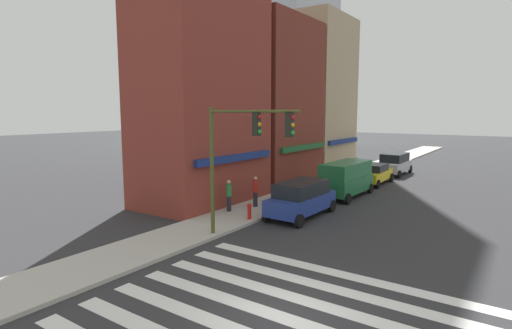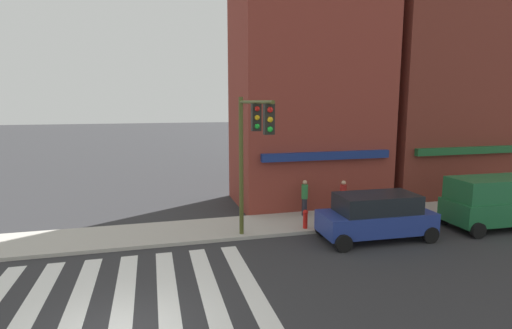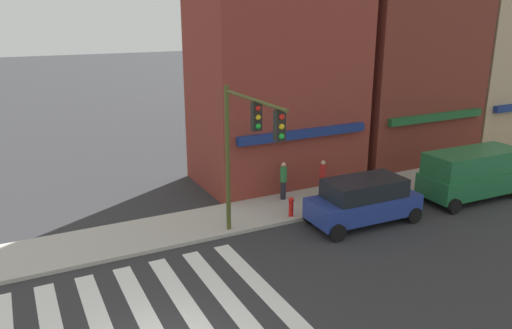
# 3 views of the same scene
# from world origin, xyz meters

# --- Properties ---
(sidewalk_left) EXTENTS (120.00, 3.00, 0.15)m
(sidewalk_left) POSITION_xyz_m (0.00, 7.50, 0.07)
(sidewalk_left) COLOR #B2ADA3
(sidewalk_left) RESTS_ON ground_plane
(storefront_row) EXTENTS (24.10, 5.30, 15.81)m
(storefront_row) POSITION_xyz_m (17.27, 11.50, 7.22)
(storefront_row) COLOR maroon
(storefront_row) RESTS_ON ground_plane
(traffic_signal) EXTENTS (0.32, 4.51, 5.89)m
(traffic_signal) POSITION_xyz_m (4.52, 4.74, 4.27)
(traffic_signal) COLOR #474C1E
(traffic_signal) RESTS_ON ground_plane
(suv_blue) EXTENTS (4.75, 2.12, 1.94)m
(suv_blue) POSITION_xyz_m (9.87, 4.70, 1.03)
(suv_blue) COLOR navy
(suv_blue) RESTS_ON ground_plane
(van_green) EXTENTS (5.05, 2.22, 2.34)m
(van_green) POSITION_xyz_m (16.20, 4.70, 1.29)
(van_green) COLOR #1E6638
(van_green) RESTS_ON ground_plane
(pedestrian_red_jacket) EXTENTS (0.32, 0.32, 1.77)m
(pedestrian_red_jacket) POSITION_xyz_m (9.90, 7.74, 1.07)
(pedestrian_red_jacket) COLOR #23232D
(pedestrian_red_jacket) RESTS_ON sidewalk_left
(pedestrian_green_top) EXTENTS (0.32, 0.32, 1.77)m
(pedestrian_green_top) POSITION_xyz_m (8.12, 8.31, 1.07)
(pedestrian_green_top) COLOR #23232D
(pedestrian_green_top) RESTS_ON sidewalk_left
(fire_hydrant) EXTENTS (0.24, 0.24, 0.84)m
(fire_hydrant) POSITION_xyz_m (7.41, 6.40, 0.61)
(fire_hydrant) COLOR red
(fire_hydrant) RESTS_ON sidewalk_left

